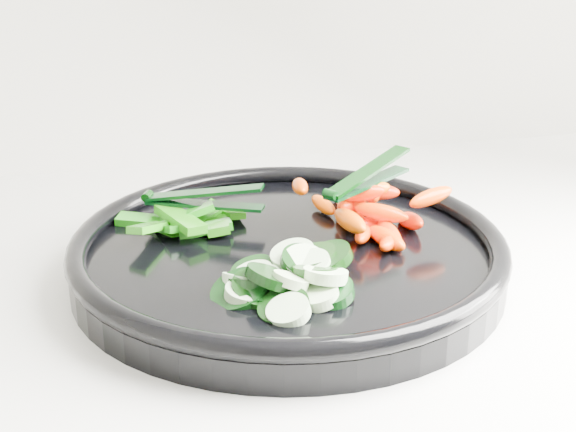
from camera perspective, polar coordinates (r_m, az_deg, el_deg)
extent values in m
cube|color=silver|center=(0.84, 17.79, -1.91)|extent=(2.02, 0.62, 0.03)
cylinder|color=black|center=(0.70, 0.00, -3.25)|extent=(0.45, 0.45, 0.02)
torus|color=black|center=(0.69, 0.00, -1.86)|extent=(0.46, 0.46, 0.02)
cylinder|color=black|center=(0.59, -0.28, -6.53)|extent=(0.05, 0.05, 0.02)
cylinder|color=beige|center=(0.58, 0.03, -6.79)|extent=(0.05, 0.05, 0.02)
cylinder|color=black|center=(0.62, -2.49, -4.86)|extent=(0.04, 0.04, 0.03)
cylinder|color=beige|center=(0.63, -3.33, -4.60)|extent=(0.04, 0.04, 0.02)
cylinder|color=black|center=(0.61, -2.05, -5.34)|extent=(0.05, 0.05, 0.03)
cylinder|color=#B4CEA5|center=(0.62, -1.31, -4.86)|extent=(0.03, 0.03, 0.02)
cylinder|color=black|center=(0.61, 2.68, -5.46)|extent=(0.06, 0.06, 0.02)
cylinder|color=beige|center=(0.60, 2.13, -5.81)|extent=(0.05, 0.04, 0.02)
cylinder|color=black|center=(0.64, -2.50, -3.81)|extent=(0.05, 0.05, 0.02)
cylinder|color=#B7D5AA|center=(0.63, -2.49, -4.22)|extent=(0.05, 0.05, 0.02)
cylinder|color=black|center=(0.61, -1.59, -5.39)|extent=(0.05, 0.05, 0.01)
cylinder|color=beige|center=(0.61, -3.05, -5.52)|extent=(0.05, 0.05, 0.01)
cylinder|color=black|center=(0.61, -3.43, -5.38)|extent=(0.06, 0.06, 0.03)
cylinder|color=#B7D2A8|center=(0.62, -1.72, -4.59)|extent=(0.04, 0.04, 0.02)
cylinder|color=black|center=(0.64, 2.67, -3.10)|extent=(0.06, 0.06, 0.03)
cylinder|color=beige|center=(0.62, 1.60, -3.57)|extent=(0.04, 0.04, 0.02)
cylinder|color=black|center=(0.61, -1.18, -4.41)|extent=(0.04, 0.05, 0.03)
cylinder|color=beige|center=(0.60, 0.17, -4.61)|extent=(0.03, 0.03, 0.02)
cylinder|color=black|center=(0.63, 1.14, -3.32)|extent=(0.05, 0.05, 0.03)
cylinder|color=#CFF3C2|center=(0.63, 1.17, -3.37)|extent=(0.05, 0.05, 0.03)
cylinder|color=black|center=(0.64, 1.66, -3.07)|extent=(0.05, 0.05, 0.02)
cylinder|color=beige|center=(0.64, 0.36, -2.84)|extent=(0.05, 0.05, 0.02)
cylinder|color=black|center=(0.62, 1.91, -3.85)|extent=(0.04, 0.04, 0.02)
cylinder|color=#D6F5C4|center=(0.61, 2.67, -4.22)|extent=(0.05, 0.05, 0.02)
ellipsoid|color=#F81B00|center=(0.71, 7.25, -1.23)|extent=(0.02, 0.05, 0.02)
ellipsoid|color=#FF5E00|center=(0.70, 5.37, -1.33)|extent=(0.03, 0.04, 0.02)
ellipsoid|color=#FF4200|center=(0.70, 7.01, -1.58)|extent=(0.03, 0.05, 0.02)
ellipsoid|color=#F95300|center=(0.73, 4.48, -0.20)|extent=(0.03, 0.05, 0.03)
ellipsoid|color=#EF1E00|center=(0.74, 8.70, -0.34)|extent=(0.02, 0.05, 0.03)
ellipsoid|color=#E35300|center=(0.73, 4.29, -0.21)|extent=(0.02, 0.04, 0.02)
ellipsoid|color=red|center=(0.69, 7.17, -1.91)|extent=(0.03, 0.04, 0.02)
ellipsoid|color=#FF2600|center=(0.72, 5.64, -0.67)|extent=(0.05, 0.02, 0.02)
ellipsoid|color=#FF3E00|center=(0.79, 4.47, 1.38)|extent=(0.04, 0.04, 0.02)
ellipsoid|color=#F65B00|center=(0.76, 2.53, 0.79)|extent=(0.02, 0.04, 0.02)
ellipsoid|color=#E74400|center=(0.69, 4.42, -0.34)|extent=(0.03, 0.06, 0.02)
ellipsoid|color=#FF5200|center=(0.75, 5.98, 1.46)|extent=(0.03, 0.05, 0.03)
ellipsoid|color=#ED3D00|center=(0.73, 4.47, 0.99)|extent=(0.03, 0.05, 0.03)
ellipsoid|color=#F82D00|center=(0.71, 6.65, 0.24)|extent=(0.05, 0.04, 0.02)
ellipsoid|color=#FF3600|center=(0.73, 4.44, 0.85)|extent=(0.04, 0.05, 0.02)
ellipsoid|color=#FB2D00|center=(0.76, 6.27, 1.74)|extent=(0.05, 0.02, 0.02)
ellipsoid|color=#FF1B00|center=(0.72, 5.24, 1.63)|extent=(0.05, 0.03, 0.02)
ellipsoid|color=#F34F00|center=(0.73, 0.86, 2.11)|extent=(0.02, 0.04, 0.02)
ellipsoid|color=#F55900|center=(0.72, 5.62, 1.76)|extent=(0.05, 0.02, 0.02)
ellipsoid|color=#FF2B00|center=(0.72, 10.14, 1.35)|extent=(0.05, 0.03, 0.02)
cube|color=#176A0A|center=(0.73, -5.02, -0.58)|extent=(0.03, 0.06, 0.02)
cube|color=#216609|center=(0.76, -4.13, 0.21)|extent=(0.02, 0.05, 0.02)
cube|color=#0A6B10|center=(0.72, -5.92, -0.90)|extent=(0.05, 0.02, 0.02)
cube|color=#0D6009|center=(0.74, -6.74, -0.36)|extent=(0.06, 0.05, 0.02)
cube|color=#186409|center=(0.75, -10.27, -0.33)|extent=(0.05, 0.04, 0.01)
cube|color=#09630D|center=(0.73, -8.74, -0.84)|extent=(0.03, 0.06, 0.02)
cube|color=#0B740C|center=(0.73, -7.15, 0.09)|extent=(0.05, 0.02, 0.02)
cube|color=#0D700A|center=(0.71, -9.91, -0.83)|extent=(0.04, 0.04, 0.02)
cube|color=#156B0A|center=(0.72, -7.67, -0.20)|extent=(0.04, 0.07, 0.01)
cylinder|color=black|center=(0.68, 3.03, 1.55)|extent=(0.01, 0.01, 0.01)
cube|color=black|center=(0.72, 5.72, 2.36)|extent=(0.10, 0.08, 0.00)
cube|color=black|center=(0.72, 5.76, 3.22)|extent=(0.10, 0.08, 0.02)
cylinder|color=black|center=(0.75, -9.98, 1.42)|extent=(0.01, 0.01, 0.01)
cube|color=black|center=(0.74, -5.95, 0.83)|extent=(0.11, 0.06, 0.00)
cube|color=black|center=(0.73, -5.98, 1.66)|extent=(0.11, 0.06, 0.02)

